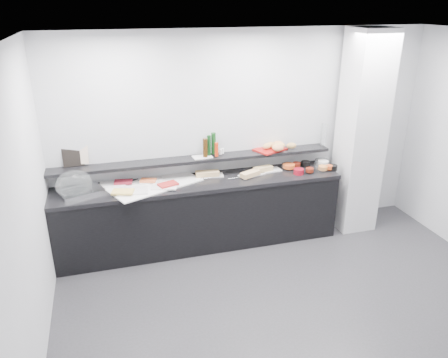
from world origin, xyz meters
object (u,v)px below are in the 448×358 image
object	(u,v)px
cloche_base	(81,191)
framed_print	(73,156)
bread_tray	(270,149)
sandwich_plate_mid	(252,175)
carafe	(324,135)
condiment_tray	(202,157)

from	to	relation	value
cloche_base	framed_print	xyz separation A→B (m)	(-0.06, 0.27, 0.36)
cloche_base	bread_tray	world-z (taller)	bread_tray
sandwich_plate_mid	bread_tray	size ratio (longest dim) A/B	0.87
cloche_base	framed_print	world-z (taller)	framed_print
framed_print	carafe	distance (m)	3.27
sandwich_plate_mid	bread_tray	distance (m)	0.45
framed_print	condiment_tray	bearing A→B (deg)	-6.99
sandwich_plate_mid	condiment_tray	world-z (taller)	condiment_tray
framed_print	carafe	size ratio (longest dim) A/B	0.87
cloche_base	bread_tray	size ratio (longest dim) A/B	1.19
cloche_base	condiment_tray	distance (m)	1.52
carafe	sandwich_plate_mid	bearing A→B (deg)	-170.08
framed_print	condiment_tray	world-z (taller)	framed_print
sandwich_plate_mid	condiment_tray	bearing A→B (deg)	147.24
framed_print	carafe	bearing A→B (deg)	-4.06
condiment_tray	cloche_base	bearing A→B (deg)	-178.35
condiment_tray	bread_tray	bearing A→B (deg)	-1.62
sandwich_plate_mid	framed_print	bearing A→B (deg)	154.35
condiment_tray	bread_tray	world-z (taller)	bread_tray
sandwich_plate_mid	carafe	xyz separation A→B (m)	(1.10, 0.19, 0.39)
condiment_tray	carafe	size ratio (longest dim) A/B	0.81
sandwich_plate_mid	framed_print	xyz separation A→B (m)	(-2.17, 0.28, 0.37)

